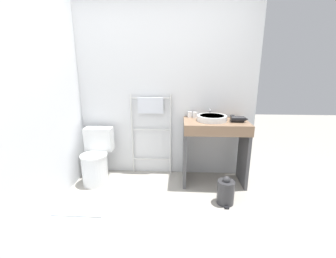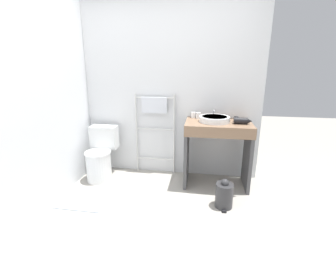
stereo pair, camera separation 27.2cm
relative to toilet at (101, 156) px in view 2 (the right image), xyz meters
name	(u,v)px [view 2 (the right image)]	position (x,y,z in m)	size (l,w,h in m)	color
ground_plane	(141,240)	(0.90, -1.11, -0.32)	(12.00, 12.00, 0.00)	#A8A399
wall_back	(167,90)	(0.90, 0.40, 0.91)	(2.61, 0.12, 2.47)	silver
wall_side	(52,95)	(-0.35, -0.39, 0.91)	(0.12, 2.15, 2.47)	silver
toilet	(101,156)	(0.00, 0.00, 0.00)	(0.38, 0.51, 0.74)	white
towel_radiator	(155,117)	(0.73, 0.29, 0.54)	(0.59, 0.06, 1.19)	silver
vanity_counter	(217,144)	(1.62, 0.06, 0.25)	(0.84, 0.55, 0.87)	#84664C
sink_basin	(214,119)	(1.56, 0.08, 0.59)	(0.39, 0.39, 0.07)	white
faucet	(214,113)	(1.56, 0.28, 0.63)	(0.02, 0.10, 0.12)	silver
cup_near_wall	(193,115)	(1.28, 0.27, 0.59)	(0.06, 0.06, 0.08)	white
cup_near_edge	(198,116)	(1.36, 0.24, 0.59)	(0.06, 0.06, 0.08)	white
hair_dryer	(241,121)	(1.89, 0.02, 0.59)	(0.22, 0.18, 0.08)	black
trash_bin	(224,195)	(1.69, -0.45, -0.17)	(0.20, 0.23, 0.35)	#333335
bath_mat	(83,201)	(0.05, -0.63, -0.32)	(0.56, 0.36, 0.01)	#B2BCCC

